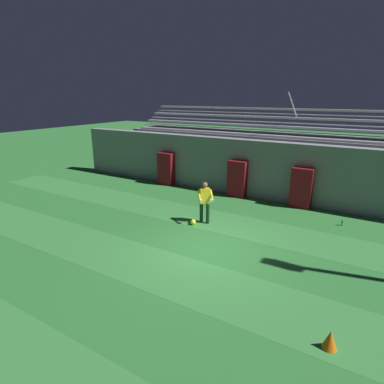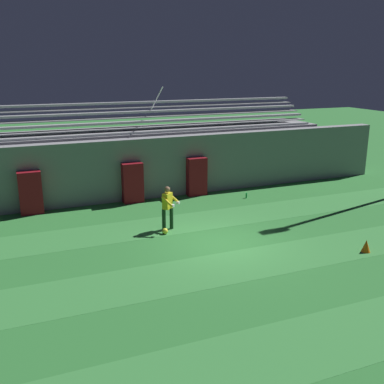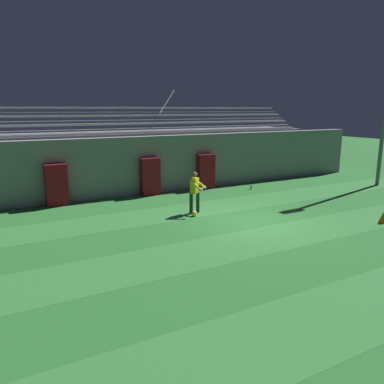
% 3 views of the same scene
% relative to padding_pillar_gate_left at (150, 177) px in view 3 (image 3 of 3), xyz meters
% --- Properties ---
extents(ground_plane, '(80.00, 80.00, 0.00)m').
position_rel_padding_pillar_gate_left_xyz_m(ground_plane, '(1.55, -5.95, -0.90)').
color(ground_plane, '#2D7533').
extents(turf_stripe_mid, '(28.00, 2.12, 0.01)m').
position_rel_padding_pillar_gate_left_xyz_m(turf_stripe_mid, '(1.55, -7.71, -0.90)').
color(turf_stripe_mid, '#38843D').
rests_on(turf_stripe_mid, ground).
extents(turf_stripe_far, '(28.00, 2.12, 0.01)m').
position_rel_padding_pillar_gate_left_xyz_m(turf_stripe_far, '(1.55, -3.46, -0.90)').
color(turf_stripe_far, '#38843D').
rests_on(turf_stripe_far, ground).
extents(back_wall, '(24.00, 0.60, 2.80)m').
position_rel_padding_pillar_gate_left_xyz_m(back_wall, '(1.55, 0.55, 0.50)').
color(back_wall, gray).
rests_on(back_wall, ground).
extents(padding_pillar_gate_left, '(0.92, 0.44, 1.80)m').
position_rel_padding_pillar_gate_left_xyz_m(padding_pillar_gate_left, '(0.00, 0.00, 0.00)').
color(padding_pillar_gate_left, maroon).
rests_on(padding_pillar_gate_left, ground).
extents(padding_pillar_gate_right, '(0.92, 0.44, 1.80)m').
position_rel_padding_pillar_gate_left_xyz_m(padding_pillar_gate_right, '(3.11, 0.00, 0.00)').
color(padding_pillar_gate_right, maroon).
rests_on(padding_pillar_gate_right, ground).
extents(padding_pillar_far_left, '(0.92, 0.44, 1.80)m').
position_rel_padding_pillar_gate_left_xyz_m(padding_pillar_far_left, '(-4.33, 0.00, 0.00)').
color(padding_pillar_far_left, maroon).
rests_on(padding_pillar_far_left, ground).
extents(bleacher_stand, '(18.00, 3.35, 5.03)m').
position_rel_padding_pillar_gate_left_xyz_m(bleacher_stand, '(1.55, 2.54, 0.60)').
color(bleacher_stand, gray).
rests_on(bleacher_stand, ground).
extents(goalkeeper, '(0.74, 0.73, 1.67)m').
position_rel_padding_pillar_gate_left_xyz_m(goalkeeper, '(0.32, -3.87, 0.05)').
color(goalkeeper, '#143319').
rests_on(goalkeeper, ground).
extents(soccer_ball, '(0.22, 0.22, 0.22)m').
position_rel_padding_pillar_gate_left_xyz_m(soccer_ball, '(0.05, -4.30, -0.79)').
color(soccer_ball, yellow).
rests_on(soccer_ball, ground).
extents(traffic_cone, '(0.30, 0.30, 0.42)m').
position_rel_padding_pillar_gate_left_xyz_m(traffic_cone, '(5.70, -8.37, -0.69)').
color(traffic_cone, orange).
rests_on(traffic_cone, ground).
extents(water_bottle, '(0.07, 0.07, 0.24)m').
position_rel_padding_pillar_gate_left_xyz_m(water_bottle, '(5.05, -1.35, -0.78)').
color(water_bottle, green).
rests_on(water_bottle, ground).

